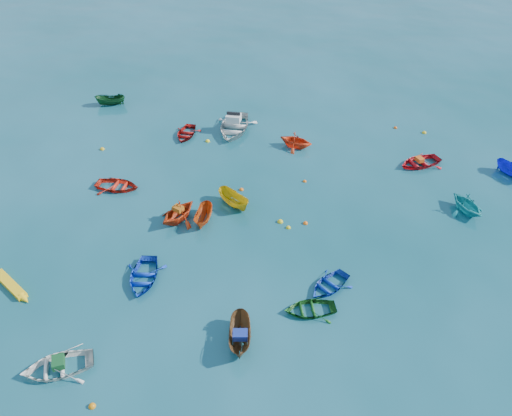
% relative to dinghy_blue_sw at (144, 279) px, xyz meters
% --- Properties ---
extents(ground, '(160.00, 160.00, 0.00)m').
position_rel_dinghy_blue_sw_xyz_m(ground, '(5.32, 2.27, 0.00)').
color(ground, '#0A434B').
rests_on(ground, ground).
extents(dinghy_blue_sw, '(2.80, 3.59, 0.68)m').
position_rel_dinghy_blue_sw_xyz_m(dinghy_blue_sw, '(0.00, 0.00, 0.00)').
color(dinghy_blue_sw, '#0F37BF').
rests_on(dinghy_blue_sw, ground).
extents(dinghy_white_near, '(4.12, 3.70, 0.70)m').
position_rel_dinghy_blue_sw_xyz_m(dinghy_white_near, '(-1.96, -6.45, 0.00)').
color(dinghy_white_near, silver).
rests_on(dinghy_white_near, ground).
extents(sampan_brown_mid, '(1.64, 3.15, 1.16)m').
position_rel_dinghy_blue_sw_xyz_m(sampan_brown_mid, '(6.39, -3.35, 0.00)').
color(sampan_brown_mid, brown).
rests_on(sampan_brown_mid, ground).
extents(dinghy_blue_se, '(3.24, 3.41, 0.58)m').
position_rel_dinghy_blue_sw_xyz_m(dinghy_blue_se, '(10.60, 1.25, 0.00)').
color(dinghy_blue_se, '#0E37AF').
rests_on(dinghy_blue_se, ground).
extents(dinghy_orange_w, '(3.51, 3.71, 1.54)m').
position_rel_dinghy_blue_sw_xyz_m(dinghy_orange_w, '(0.40, 5.61, 0.00)').
color(dinghy_orange_w, red).
rests_on(dinghy_orange_w, ground).
extents(sampan_yellow_mid, '(2.95, 2.68, 1.13)m').
position_rel_dinghy_blue_sw_xyz_m(sampan_yellow_mid, '(3.68, 7.81, 0.00)').
color(sampan_yellow_mid, gold).
rests_on(sampan_yellow_mid, ground).
extents(dinghy_green_e, '(3.26, 2.72, 0.58)m').
position_rel_dinghy_blue_sw_xyz_m(dinghy_green_e, '(9.68, -0.71, 0.00)').
color(dinghy_green_e, '#145718').
rests_on(dinghy_green_e, ground).
extents(dinghy_cyan_se, '(3.44, 3.56, 1.44)m').
position_rel_dinghy_blue_sw_xyz_m(dinghy_cyan_se, '(19.31, 9.90, 0.00)').
color(dinghy_cyan_se, teal).
rests_on(dinghy_cyan_se, ground).
extents(dinghy_red_nw, '(3.27, 2.38, 0.67)m').
position_rel_dinghy_blue_sw_xyz_m(dinghy_red_nw, '(-5.04, 8.35, 0.00)').
color(dinghy_red_nw, red).
rests_on(dinghy_red_nw, ground).
extents(sampan_orange_n, '(1.05, 2.65, 1.02)m').
position_rel_dinghy_blue_sw_xyz_m(sampan_orange_n, '(2.09, 5.76, 0.00)').
color(sampan_orange_n, '#BF4511').
rests_on(sampan_orange_n, ground).
extents(dinghy_red_ne, '(4.17, 3.87, 0.71)m').
position_rel_dinghy_blue_sw_xyz_m(dinghy_red_ne, '(16.72, 15.38, 0.00)').
color(dinghy_red_ne, red).
rests_on(dinghy_red_ne, ground).
extents(sampan_blue_far, '(2.78, 2.74, 1.10)m').
position_rel_dinghy_blue_sw_xyz_m(sampan_blue_far, '(23.41, 14.99, 0.00)').
color(sampan_blue_far, '#1016D0').
rests_on(sampan_blue_far, ground).
extents(dinghy_red_far, '(2.18, 3.02, 0.62)m').
position_rel_dinghy_blue_sw_xyz_m(dinghy_red_far, '(-2.34, 16.63, 0.00)').
color(dinghy_red_far, '#A6110D').
rests_on(dinghy_red_far, ground).
extents(dinghy_orange_far, '(3.24, 2.97, 1.43)m').
position_rel_dinghy_blue_sw_xyz_m(dinghy_orange_far, '(6.98, 16.37, 0.00)').
color(dinghy_orange_far, red).
rests_on(dinghy_orange_far, ground).
extents(sampan_green_far, '(2.91, 1.77, 1.06)m').
position_rel_dinghy_blue_sw_xyz_m(sampan_green_far, '(-10.92, 20.99, 0.00)').
color(sampan_green_far, '#0F411B').
rests_on(sampan_green_far, ground).
extents(kayak_yellow, '(3.39, 2.36, 0.36)m').
position_rel_dinghy_blue_sw_xyz_m(kayak_yellow, '(-7.28, -1.85, 0.00)').
color(kayak_yellow, yellow).
rests_on(kayak_yellow, ground).
extents(motorboat_white, '(3.57, 4.99, 1.63)m').
position_rel_dinghy_blue_sw_xyz_m(motorboat_white, '(1.46, 18.19, 0.00)').
color(motorboat_white, silver).
rests_on(motorboat_white, ground).
extents(tarp_green_a, '(0.84, 0.91, 0.36)m').
position_rel_dinghy_blue_sw_xyz_m(tarp_green_a, '(-1.87, -6.40, 0.53)').
color(tarp_green_a, '#134F23').
rests_on(tarp_green_a, dinghy_white_near).
extents(tarp_blue_a, '(0.83, 0.68, 0.36)m').
position_rel_dinghy_blue_sw_xyz_m(tarp_blue_a, '(6.42, -3.50, 0.76)').
color(tarp_blue_a, navy).
rests_on(tarp_blue_a, sampan_brown_mid).
extents(tarp_orange_a, '(0.80, 0.73, 0.32)m').
position_rel_dinghy_blue_sw_xyz_m(tarp_orange_a, '(0.42, 5.66, 0.93)').
color(tarp_orange_a, '#B65B12').
rests_on(tarp_orange_a, dinghy_orange_w).
extents(tarp_orange_b, '(0.75, 0.80, 0.31)m').
position_rel_dinghy_blue_sw_xyz_m(tarp_orange_b, '(16.64, 15.32, 0.51)').
color(tarp_orange_b, '#DB5416').
rests_on(tarp_orange_b, dinghy_red_ne).
extents(buoy_or_a, '(0.34, 0.34, 0.34)m').
position_rel_dinghy_blue_sw_xyz_m(buoy_or_a, '(0.47, -8.00, 0.00)').
color(buoy_or_a, orange).
rests_on(buoy_or_a, ground).
extents(buoy_ye_a, '(0.31, 0.31, 0.31)m').
position_rel_dinghy_blue_sw_xyz_m(buoy_ye_a, '(7.68, 6.05, 0.00)').
color(buoy_ye_a, yellow).
rests_on(buoy_ye_a, ground).
extents(buoy_or_b, '(0.33, 0.33, 0.33)m').
position_rel_dinghy_blue_sw_xyz_m(buoy_or_b, '(8.73, 6.69, 0.00)').
color(buoy_or_b, '#FD620D').
rests_on(buoy_or_b, ground).
extents(buoy_ye_b, '(0.37, 0.37, 0.37)m').
position_rel_dinghy_blue_sw_xyz_m(buoy_ye_b, '(-8.39, 13.24, 0.00)').
color(buoy_ye_b, gold).
rests_on(buoy_ye_b, ground).
extents(buoy_or_c, '(0.32, 0.32, 0.32)m').
position_rel_dinghy_blue_sw_xyz_m(buoy_or_c, '(3.82, 9.69, 0.00)').
color(buoy_or_c, orange).
rests_on(buoy_or_c, ground).
extents(buoy_ye_c, '(0.39, 0.39, 0.39)m').
position_rel_dinghy_blue_sw_xyz_m(buoy_ye_c, '(7.07, 6.56, 0.00)').
color(buoy_ye_c, yellow).
rests_on(buoy_ye_c, ground).
extents(buoy_or_d, '(0.29, 0.29, 0.29)m').
position_rel_dinghy_blue_sw_xyz_m(buoy_or_d, '(8.20, 11.54, 0.00)').
color(buoy_or_d, orange).
rests_on(buoy_or_d, ground).
extents(buoy_ye_d, '(0.38, 0.38, 0.38)m').
position_rel_dinghy_blue_sw_xyz_m(buoy_ye_d, '(-0.30, 15.98, 0.00)').
color(buoy_ye_d, yellow).
rests_on(buoy_ye_d, ground).
extents(buoy_or_e, '(0.32, 0.32, 0.32)m').
position_rel_dinghy_blue_sw_xyz_m(buoy_or_e, '(15.16, 21.03, 0.00)').
color(buoy_or_e, '#E84F0C').
rests_on(buoy_or_e, ground).
extents(buoy_ye_e, '(0.37, 0.37, 0.37)m').
position_rel_dinghy_blue_sw_xyz_m(buoy_ye_e, '(17.53, 20.57, 0.00)').
color(buoy_ye_e, gold).
rests_on(buoy_ye_e, ground).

